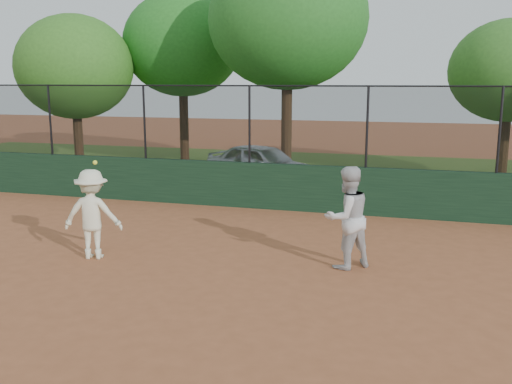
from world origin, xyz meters
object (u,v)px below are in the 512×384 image
(parked_car, at_px, (262,165))
(tree_3, at_px, (509,71))
(player_second, at_px, (347,217))
(player_main, at_px, (92,214))
(tree_0, at_px, (74,67))
(tree_2, at_px, (288,20))
(tree_1, at_px, (182,44))

(parked_car, relative_size, tree_3, 0.75)
(player_second, height_order, player_main, player_main)
(player_second, bearing_deg, tree_3, -152.51)
(parked_car, xyz_separation_m, tree_0, (-7.88, 1.71, 3.14))
(tree_0, relative_size, tree_2, 0.76)
(tree_0, height_order, tree_2, tree_2)
(parked_car, xyz_separation_m, tree_1, (-4.44, 3.99, 4.05))
(tree_0, bearing_deg, player_main, -55.37)
(parked_car, bearing_deg, tree_1, 70.70)
(player_second, height_order, tree_1, tree_1)
(parked_car, relative_size, tree_1, 0.58)
(tree_1, distance_m, tree_3, 11.98)
(tree_0, distance_m, tree_3, 15.30)
(player_second, distance_m, player_main, 4.72)
(tree_0, relative_size, tree_3, 1.10)
(parked_car, xyz_separation_m, tree_2, (0.41, 1.56, 4.61))
(parked_car, height_order, tree_0, tree_0)
(tree_2, distance_m, tree_3, 7.26)
(tree_2, height_order, tree_3, tree_2)
(tree_3, bearing_deg, player_second, -110.21)
(tree_0, distance_m, tree_1, 4.23)
(tree_1, distance_m, tree_2, 5.45)
(player_main, distance_m, tree_3, 13.98)
(tree_1, bearing_deg, player_main, -74.20)
(tree_1, bearing_deg, parked_car, -41.94)
(player_main, distance_m, tree_0, 12.53)
(tree_1, relative_size, tree_2, 0.89)
(tree_2, bearing_deg, parked_car, -104.65)
(player_second, distance_m, tree_0, 15.08)
(tree_1, height_order, tree_2, tree_2)
(parked_car, bearing_deg, tree_3, -48.40)
(tree_1, xyz_separation_m, tree_2, (4.85, -2.43, 0.56))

